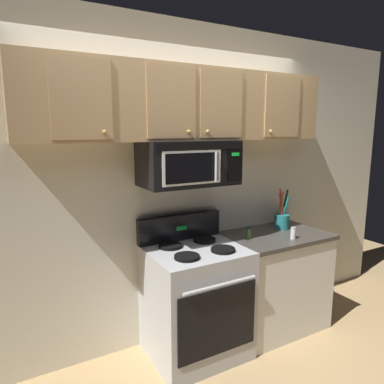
{
  "coord_description": "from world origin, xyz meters",
  "views": [
    {
      "loc": [
        -1.32,
        -1.87,
        1.84
      ],
      "look_at": [
        0.0,
        0.49,
        1.35
      ],
      "focal_mm": 32.71,
      "sensor_mm": 36.0,
      "label": 1
    }
  ],
  "objects_px": {
    "stove_range": "(196,300)",
    "utensil_crock_teal": "(282,218)",
    "salt_shaker": "(293,233)",
    "spice_jar": "(249,233)",
    "over_range_microwave": "(189,163)"
  },
  "relations": [
    {
      "from": "utensil_crock_teal",
      "to": "salt_shaker",
      "type": "height_order",
      "value": "utensil_crock_teal"
    },
    {
      "from": "utensil_crock_teal",
      "to": "salt_shaker",
      "type": "relative_size",
      "value": 3.78
    },
    {
      "from": "salt_shaker",
      "to": "utensil_crock_teal",
      "type": "bearing_deg",
      "value": 63.93
    },
    {
      "from": "over_range_microwave",
      "to": "salt_shaker",
      "type": "height_order",
      "value": "over_range_microwave"
    },
    {
      "from": "stove_range",
      "to": "over_range_microwave",
      "type": "bearing_deg",
      "value": 90.14
    },
    {
      "from": "salt_shaker",
      "to": "spice_jar",
      "type": "xyz_separation_m",
      "value": [
        -0.32,
        0.2,
        0.0
      ]
    },
    {
      "from": "spice_jar",
      "to": "over_range_microwave",
      "type": "bearing_deg",
      "value": 169.59
    },
    {
      "from": "salt_shaker",
      "to": "spice_jar",
      "type": "bearing_deg",
      "value": 148.4
    },
    {
      "from": "stove_range",
      "to": "utensil_crock_teal",
      "type": "distance_m",
      "value": 1.14
    },
    {
      "from": "stove_range",
      "to": "spice_jar",
      "type": "xyz_separation_m",
      "value": [
        0.54,
        0.02,
        0.48
      ]
    },
    {
      "from": "salt_shaker",
      "to": "over_range_microwave",
      "type": "bearing_deg",
      "value": 160.94
    },
    {
      "from": "stove_range",
      "to": "salt_shaker",
      "type": "xyz_separation_m",
      "value": [
        0.86,
        -0.18,
        0.48
      ]
    },
    {
      "from": "salt_shaker",
      "to": "stove_range",
      "type": "bearing_deg",
      "value": 168.09
    },
    {
      "from": "stove_range",
      "to": "utensil_crock_teal",
      "type": "height_order",
      "value": "utensil_crock_teal"
    },
    {
      "from": "utensil_crock_teal",
      "to": "salt_shaker",
      "type": "xyz_separation_m",
      "value": [
        -0.14,
        -0.29,
        -0.05
      ]
    }
  ]
}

